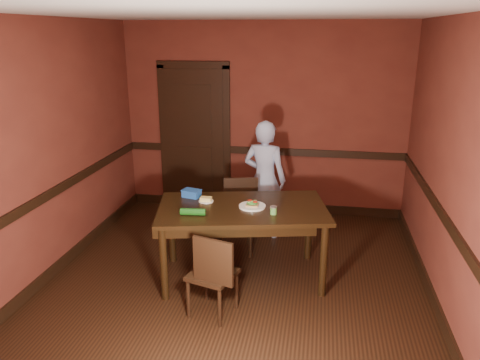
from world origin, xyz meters
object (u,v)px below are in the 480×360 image
(dining_table, at_px, (242,242))
(sauce_jar, at_px, (274,210))
(sandwich_plate, at_px, (252,205))
(food_tub, at_px, (192,193))
(cheese_saucer, at_px, (206,200))
(chair_near, at_px, (212,273))
(person, at_px, (265,179))
(chair_far, at_px, (235,218))

(dining_table, relative_size, sauce_jar, 21.03)
(sandwich_plate, distance_m, food_tub, 0.73)
(cheese_saucer, bearing_deg, chair_near, -72.69)
(person, bearing_deg, chair_near, 93.32)
(chair_far, bearing_deg, dining_table, -85.19)
(dining_table, xyz_separation_m, cheese_saucer, (-0.41, 0.08, 0.43))
(dining_table, distance_m, chair_far, 0.62)
(person, relative_size, cheese_saucer, 9.56)
(cheese_saucer, bearing_deg, person, 65.03)
(person, bearing_deg, cheese_saucer, 75.92)
(chair_far, relative_size, chair_near, 1.06)
(chair_near, relative_size, sandwich_plate, 3.02)
(sandwich_plate, bearing_deg, sauce_jar, -33.45)
(chair_near, xyz_separation_m, sandwich_plate, (0.26, 0.72, 0.41))
(dining_table, bearing_deg, sauce_jar, -36.25)
(sandwich_plate, height_order, sauce_jar, sauce_jar)
(dining_table, height_order, food_tub, food_tub)
(chair_far, bearing_deg, food_tub, -149.73)
(sauce_jar, relative_size, cheese_saucer, 0.52)
(chair_near, distance_m, food_tub, 1.11)
(dining_table, distance_m, food_tub, 0.77)
(cheese_saucer, xyz_separation_m, food_tub, (-0.19, 0.12, 0.02))
(dining_table, distance_m, person, 1.21)
(food_tub, bearing_deg, sauce_jar, -5.60)
(chair_far, bearing_deg, sauce_jar, -67.53)
(sandwich_plate, bearing_deg, dining_table, -176.24)
(food_tub, bearing_deg, sandwich_plate, -0.57)
(dining_table, bearing_deg, chair_near, -114.91)
(sandwich_plate, xyz_separation_m, sauce_jar, (0.24, -0.16, 0.02))
(person, height_order, sauce_jar, person)
(food_tub, bearing_deg, cheese_saucer, -16.55)
(chair_near, xyz_separation_m, food_tub, (-0.44, 0.92, 0.44))
(dining_table, relative_size, chair_near, 2.07)
(person, xyz_separation_m, sauce_jar, (0.25, -1.30, 0.10))
(chair_far, distance_m, food_tub, 0.70)
(sandwich_plate, bearing_deg, chair_near, -109.84)
(dining_table, bearing_deg, sandwich_plate, -8.66)
(sandwich_plate, xyz_separation_m, cheese_saucer, (-0.51, 0.08, 0.00))
(person, distance_m, sandwich_plate, 1.15)
(sauce_jar, bearing_deg, cheese_saucer, 162.62)
(person, bearing_deg, sandwich_plate, 101.52)
(sauce_jar, xyz_separation_m, cheese_saucer, (-0.75, 0.23, -0.02))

